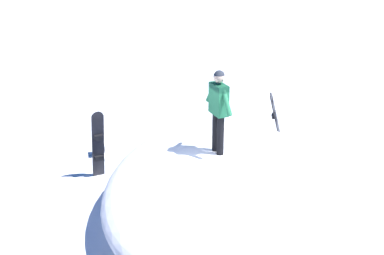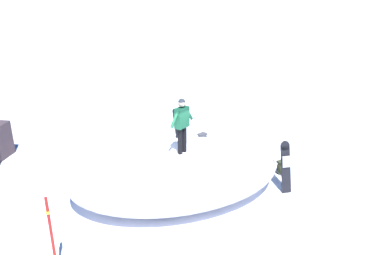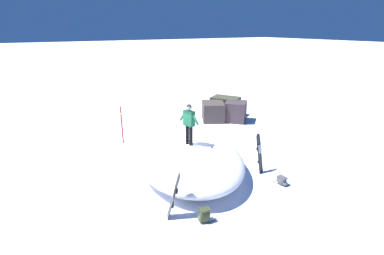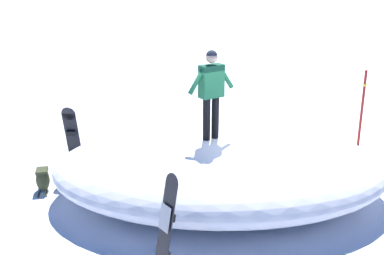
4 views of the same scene
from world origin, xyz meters
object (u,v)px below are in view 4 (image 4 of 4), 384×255
at_px(snowboarder_standing, 211,87).
at_px(snowboard_primary_upright, 73,139).
at_px(trail_marker_pole, 362,108).
at_px(backpack_near, 43,179).
at_px(snowboard_secondary_upright, 166,229).

distance_m(snowboarder_standing, snowboard_primary_upright, 3.40).
distance_m(snowboard_primary_upright, trail_marker_pole, 6.82).
bearing_deg(trail_marker_pole, backpack_near, -178.85).
bearing_deg(trail_marker_pole, snowboard_primary_upright, 175.58).
xyz_separation_m(snowboarder_standing, snowboard_primary_upright, (-2.42, 1.94, -1.40)).
bearing_deg(snowboarder_standing, backpack_near, 157.91).
bearing_deg(snowboard_primary_upright, snowboard_secondary_upright, -78.10).
bearing_deg(snowboard_secondary_upright, backpack_near, 113.50).
relative_size(snowboarder_standing, trail_marker_pole, 0.86).
bearing_deg(snowboarder_standing, snowboard_secondary_upright, -121.97).
bearing_deg(trail_marker_pole, snowboarder_standing, -162.12).
height_order(snowboarder_standing, snowboard_primary_upright, snowboarder_standing).
xyz_separation_m(snowboard_secondary_upright, trail_marker_pole, (5.88, 3.83, 0.16)).
xyz_separation_m(snowboarder_standing, backpack_near, (-3.10, 1.26, -1.96)).
relative_size(snowboarder_standing, backpack_near, 2.97).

